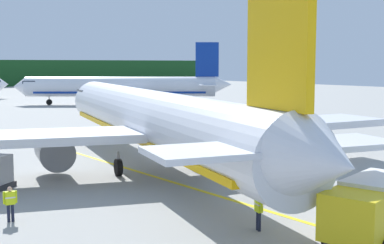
{
  "coord_description": "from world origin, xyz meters",
  "views": [
    {
      "loc": [
        -25.96,
        -13.41,
        7.2
      ],
      "look_at": [
        -5.73,
        12.89,
        3.53
      ],
      "focal_mm": 49.88,
      "sensor_mm": 36.0,
      "label": 1
    }
  ],
  "objects_px": {
    "airliner_foreground": "(152,120)",
    "crew_loader_right": "(259,208)",
    "crew_loader_left": "(10,201)",
    "service_truck_fuel": "(372,208)",
    "airliner_mid_apron": "(124,87)"
  },
  "relations": [
    {
      "from": "service_truck_fuel",
      "to": "crew_loader_right",
      "type": "distance_m",
      "value": 4.64
    },
    {
      "from": "crew_loader_left",
      "to": "crew_loader_right",
      "type": "distance_m",
      "value": 11.22
    },
    {
      "from": "airliner_foreground",
      "to": "crew_loader_right",
      "type": "bearing_deg",
      "value": -104.68
    },
    {
      "from": "service_truck_fuel",
      "to": "crew_loader_left",
      "type": "bearing_deg",
      "value": 131.53
    },
    {
      "from": "airliner_foreground",
      "to": "airliner_mid_apron",
      "type": "relative_size",
      "value": 1.28
    },
    {
      "from": "crew_loader_left",
      "to": "airliner_mid_apron",
      "type": "bearing_deg",
      "value": 55.41
    },
    {
      "from": "airliner_mid_apron",
      "to": "crew_loader_left",
      "type": "distance_m",
      "value": 68.73
    },
    {
      "from": "service_truck_fuel",
      "to": "crew_loader_left",
      "type": "relative_size",
      "value": 3.51
    },
    {
      "from": "crew_loader_left",
      "to": "crew_loader_right",
      "type": "height_order",
      "value": "crew_loader_right"
    },
    {
      "from": "service_truck_fuel",
      "to": "crew_loader_left",
      "type": "distance_m",
      "value": 15.73
    },
    {
      "from": "crew_loader_right",
      "to": "crew_loader_left",
      "type": "bearing_deg",
      "value": 135.82
    },
    {
      "from": "airliner_foreground",
      "to": "crew_loader_right",
      "type": "distance_m",
      "value": 14.47
    },
    {
      "from": "service_truck_fuel",
      "to": "crew_loader_right",
      "type": "bearing_deg",
      "value": 121.07
    },
    {
      "from": "service_truck_fuel",
      "to": "crew_loader_right",
      "type": "height_order",
      "value": "service_truck_fuel"
    },
    {
      "from": "crew_loader_left",
      "to": "airliner_foreground",
      "type": "bearing_deg",
      "value": 27.16
    }
  ]
}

